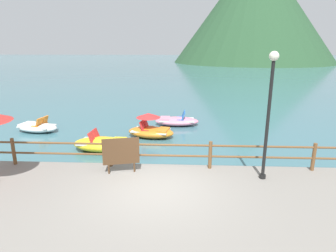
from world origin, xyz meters
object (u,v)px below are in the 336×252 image
(pedal_boat_0, at_px, (151,129))
(pedal_boat_2, at_px, (37,127))
(pedal_boat_1, at_px, (103,144))
(sign_board, at_px, (121,152))
(pedal_boat_3, at_px, (177,121))
(lamp_post, at_px, (269,105))

(pedal_boat_0, xyz_separation_m, pedal_boat_2, (-6.15, 0.65, -0.16))
(pedal_boat_1, distance_m, pedal_boat_2, 5.05)
(sign_board, relative_size, pedal_boat_2, 0.49)
(pedal_boat_1, relative_size, pedal_boat_3, 1.06)
(pedal_boat_3, bearing_deg, pedal_boat_2, -167.25)
(sign_board, xyz_separation_m, pedal_boat_2, (-5.76, 5.73, -0.88))
(lamp_post, height_order, pedal_boat_3, lamp_post)
(sign_board, bearing_deg, lamp_post, -2.12)
(lamp_post, bearing_deg, pedal_boat_0, 128.03)
(pedal_boat_0, height_order, pedal_boat_1, pedal_boat_0)
(pedal_boat_1, bearing_deg, pedal_boat_0, 47.10)
(sign_board, xyz_separation_m, pedal_boat_0, (0.39, 5.08, -0.72))
(lamp_post, xyz_separation_m, pedal_boat_1, (-5.97, 3.24, -2.44))
(lamp_post, relative_size, pedal_boat_3, 1.56)
(sign_board, height_order, pedal_boat_2, sign_board)
(sign_board, bearing_deg, pedal_boat_2, 135.14)
(pedal_boat_1, xyz_separation_m, pedal_boat_3, (3.11, 4.33, -0.06))
(pedal_boat_1, height_order, pedal_boat_3, pedal_boat_1)
(sign_board, height_order, pedal_boat_1, sign_board)
(pedal_boat_3, bearing_deg, pedal_boat_1, -125.63)
(lamp_post, bearing_deg, sign_board, 177.88)
(sign_board, relative_size, pedal_boat_0, 0.47)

